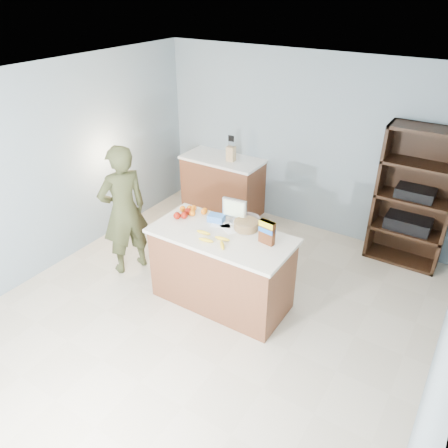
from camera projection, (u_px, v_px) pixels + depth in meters
The scene contains 15 objects.
floor at pixel (207, 315), 4.88m from camera, with size 4.50×5.00×0.02m, color beige.
walls at pixel (204, 179), 4.07m from camera, with size 4.52×5.02×2.51m.
counter_peninsula at pixel (222, 271), 4.90m from camera, with size 1.56×0.76×0.90m.
back_cabinet at pixel (223, 185), 6.83m from camera, with size 1.24×0.62×0.90m.
shelving_unit at pixel (414, 200), 5.45m from camera, with size 0.90×0.40×1.80m.
person at pixel (124, 211), 5.28m from camera, with size 0.60×0.40×1.66m, color #373B20.
knife_block at pixel (231, 153), 6.45m from camera, with size 0.12×0.10×0.31m.
envelopes at pixel (225, 227), 4.79m from camera, with size 0.36×0.23×0.00m.
bananas at pixel (213, 239), 4.53m from camera, with size 0.46×0.22×0.04m.
apples at pixel (183, 214), 4.96m from camera, with size 0.15×0.23×0.08m.
oranges at pixel (194, 210), 5.05m from camera, with size 0.32×0.20×0.07m.
blue_carton at pixel (216, 218), 4.88m from camera, with size 0.18×0.12×0.08m, color blue.
salad_bowl at pixel (246, 224), 4.73m from camera, with size 0.30×0.30×0.13m.
tv at pixel (234, 209), 4.81m from camera, with size 0.28×0.12×0.28m.
cereal_box at pixel (267, 231), 4.42m from camera, with size 0.18×0.09×0.26m.
Camera 1 is at (2.17, -3.06, 3.29)m, focal length 35.00 mm.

